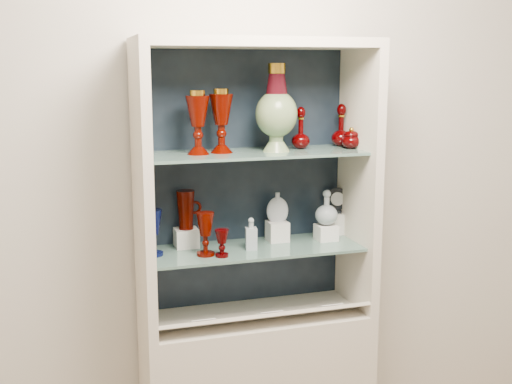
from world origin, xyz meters
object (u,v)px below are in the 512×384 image
object	(u,v)px
ruby_decanter_b	(341,124)
ruby_goblet_tall	(205,234)
pedestal_lamp_left	(198,123)
clear_square_bottle	(251,234)
ruby_decanter_a	(301,125)
flat_flask	(277,207)
cameo_medallion	(337,200)
cobalt_goblet	(153,233)
ruby_pitcher	(186,210)
pedestal_lamp_right	(221,121)
ruby_goblet_small	(222,243)
clear_round_decanter	(327,208)
enamel_urn	(276,108)
lidded_bowl	(351,138)

from	to	relation	value
ruby_decanter_b	ruby_goblet_tall	size ratio (longest dim) A/B	1.11
pedestal_lamp_left	clear_square_bottle	bearing A→B (deg)	-5.46
pedestal_lamp_left	clear_square_bottle	distance (m)	0.53
ruby_decanter_a	flat_flask	size ratio (longest dim) A/B	1.50
pedestal_lamp_left	cameo_medallion	world-z (taller)	pedestal_lamp_left
cobalt_goblet	flat_flask	bearing A→B (deg)	6.36
ruby_pitcher	cameo_medallion	size ratio (longest dim) A/B	1.35
pedestal_lamp_right	ruby_goblet_small	world-z (taller)	pedestal_lamp_right
clear_round_decanter	ruby_goblet_small	bearing A→B (deg)	-167.23
ruby_decanter_a	flat_flask	world-z (taller)	ruby_decanter_a
ruby_goblet_tall	pedestal_lamp_left	bearing A→B (deg)	104.33
enamel_urn	lidded_bowl	world-z (taller)	enamel_urn
ruby_decanter_b	clear_round_decanter	bearing A→B (deg)	-149.48
lidded_bowl	clear_square_bottle	bearing A→B (deg)	-179.00
ruby_goblet_tall	clear_round_decanter	distance (m)	0.59
cobalt_goblet	cameo_medallion	world-z (taller)	cameo_medallion
cameo_medallion	ruby_decanter_b	bearing A→B (deg)	-83.71
ruby_goblet_tall	ruby_pitcher	size ratio (longest dim) A/B	1.08
ruby_decanter_a	ruby_goblet_small	size ratio (longest dim) A/B	1.80
cobalt_goblet	cameo_medallion	size ratio (longest dim) A/B	1.55
pedestal_lamp_left	cobalt_goblet	world-z (taller)	pedestal_lamp_left
ruby_goblet_small	cameo_medallion	bearing A→B (deg)	18.59
ruby_decanter_b	flat_flask	bearing A→B (deg)	-179.99
pedestal_lamp_right	ruby_decanter_a	xyz separation A→B (m)	(0.36, 0.02, -0.03)
clear_round_decanter	cameo_medallion	bearing A→B (deg)	43.46
ruby_decanter_b	lidded_bowl	size ratio (longest dim) A/B	2.11
ruby_pitcher	flat_flask	bearing A→B (deg)	-2.96
cameo_medallion	clear_square_bottle	bearing A→B (deg)	-145.55
pedestal_lamp_right	clear_square_bottle	size ratio (longest dim) A/B	1.89
pedestal_lamp_left	cameo_medallion	xyz separation A→B (m)	(0.68, 0.12, -0.39)
ruby_decanter_b	ruby_goblet_tall	xyz separation A→B (m)	(-0.66, -0.13, -0.43)
clear_square_bottle	flat_flask	distance (m)	0.20
ruby_goblet_small	pedestal_lamp_right	bearing A→B (deg)	74.49
lidded_bowl	clear_square_bottle	world-z (taller)	lidded_bowl
pedestal_lamp_right	ruby_goblet_tall	world-z (taller)	pedestal_lamp_right
flat_flask	clear_round_decanter	bearing A→B (deg)	0.54
pedestal_lamp_left	ruby_goblet_small	distance (m)	0.51
pedestal_lamp_right	lidded_bowl	xyz separation A→B (m)	(0.58, -0.03, -0.08)
ruby_goblet_small	clear_square_bottle	bearing A→B (deg)	25.02
pedestal_lamp_right	ruby_goblet_small	size ratio (longest dim) A/B	2.32
clear_square_bottle	ruby_decanter_a	bearing A→B (deg)	14.25
ruby_decanter_a	ruby_pitcher	bearing A→B (deg)	172.96
cobalt_goblet	enamel_urn	bearing A→B (deg)	-1.71
pedestal_lamp_left	ruby_goblet_tall	distance (m)	0.46
ruby_decanter_a	clear_round_decanter	world-z (taller)	ruby_decanter_a
clear_round_decanter	flat_flask	bearing A→B (deg)	167.03
cobalt_goblet	clear_square_bottle	bearing A→B (deg)	-4.87
cobalt_goblet	ruby_pitcher	world-z (taller)	ruby_pitcher
pedestal_lamp_left	ruby_goblet_small	xyz separation A→B (m)	(0.07, -0.09, -0.49)
cobalt_goblet	clear_round_decanter	world-z (taller)	clear_round_decanter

